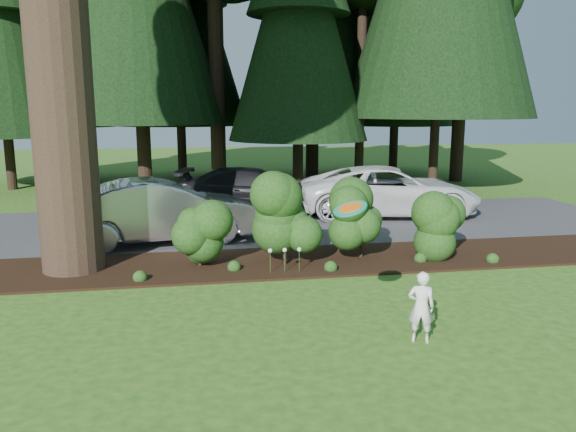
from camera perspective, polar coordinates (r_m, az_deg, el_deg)
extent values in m
plane|color=#255518|center=(9.40, 3.97, -10.08)|extent=(80.00, 80.00, 0.00)
cube|color=black|center=(12.41, 0.39, -4.67)|extent=(16.00, 2.50, 0.05)
cube|color=#38383A|center=(16.50, -2.24, -0.77)|extent=(22.00, 6.00, 0.03)
sphere|color=#1B3911|center=(12.02, -8.99, -2.20)|extent=(1.08, 1.08, 1.08)
cylinder|color=black|center=(12.15, -8.92, -4.54)|extent=(0.08, 0.08, 0.30)
sphere|color=#1B3911|center=(11.92, -0.34, -0.82)|extent=(1.35, 1.35, 1.35)
cylinder|color=black|center=(12.11, -0.33, -4.46)|extent=(0.08, 0.08, 0.30)
sphere|color=#1B3911|center=(12.65, 7.51, -0.74)|extent=(1.26, 1.26, 1.26)
cylinder|color=black|center=(12.80, 7.43, -3.70)|extent=(0.08, 0.08, 0.30)
sphere|color=#1B3911|center=(13.13, 15.28, -1.09)|extent=(1.17, 1.17, 1.17)
cylinder|color=black|center=(13.26, 15.15, -3.48)|extent=(0.08, 0.08, 0.30)
cylinder|color=#1B3911|center=(11.45, -1.81, -4.85)|extent=(0.01, 0.01, 0.50)
sphere|color=white|center=(11.38, -1.82, -3.54)|extent=(0.09, 0.09, 0.09)
cylinder|color=#1B3911|center=(11.50, -0.33, -4.78)|extent=(0.01, 0.01, 0.50)
sphere|color=white|center=(11.43, -0.33, -3.48)|extent=(0.09, 0.09, 0.09)
cylinder|color=#1B3911|center=(11.55, 1.14, -4.71)|extent=(0.01, 0.01, 0.50)
sphere|color=white|center=(11.48, 1.15, -3.42)|extent=(0.09, 0.09, 0.09)
cylinder|color=black|center=(23.55, -22.40, 13.05)|extent=(0.50, 0.50, 9.10)
cylinder|color=black|center=(23.66, -14.90, 15.19)|extent=(0.50, 0.50, 10.50)
cylinder|color=black|center=(22.06, -7.12, 13.51)|extent=(0.50, 0.50, 8.75)
cylinder|color=black|center=(23.48, 0.32, 16.43)|extent=(0.50, 0.50, 11.20)
cylinder|color=black|center=(25.08, 6.87, 14.01)|extent=(0.50, 0.50, 9.45)
cylinder|color=black|center=(24.57, 13.76, 15.48)|extent=(0.50, 0.50, 10.85)
cylinder|color=black|center=(27.39, 16.94, 13.73)|extent=(0.50, 0.50, 9.80)
cylinder|color=black|center=(27.73, -22.85, 14.77)|extent=(0.50, 0.50, 11.20)
cylinder|color=black|center=(26.58, -11.01, 14.85)|extent=(0.50, 0.50, 10.50)
cylinder|color=black|center=(28.20, 1.76, 16.23)|extent=(0.50, 0.50, 11.90)
cylinder|color=black|center=(29.08, 11.96, 14.12)|extent=(0.50, 0.50, 10.15)
cone|color=black|center=(29.39, 12.20, 19.77)|extent=(6.38, 6.38, 10.88)
imported|color=#B5B5BA|center=(14.37, -12.74, 0.47)|extent=(5.00, 2.45, 1.58)
imported|color=silver|center=(17.85, 10.28, 2.53)|extent=(5.90, 3.43, 1.54)
imported|color=black|center=(18.36, -3.55, 2.71)|extent=(5.17, 2.99, 1.41)
imported|color=white|center=(8.45, 13.37, -8.98)|extent=(0.45, 0.38, 1.07)
cylinder|color=#1A9078|center=(7.64, 6.34, 0.75)|extent=(0.48, 0.47, 0.23)
cylinder|color=orange|center=(7.64, 6.35, 0.86)|extent=(0.33, 0.33, 0.16)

